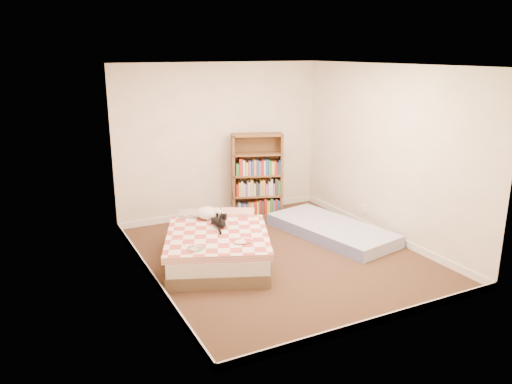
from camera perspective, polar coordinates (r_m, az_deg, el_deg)
name	(u,v)px	position (r m, az deg, el deg)	size (l,w,h in m)	color
room	(281,169)	(6.43, 2.87, 2.60)	(3.51, 4.01, 2.51)	#3F2A1B
bed	(217,245)	(6.61, -4.49, -6.00)	(1.79, 2.08, 0.47)	brown
bookshelf	(256,185)	(8.28, 0.04, 0.82)	(0.92, 0.54, 1.38)	#533C1C
floor_mattress	(331,230)	(7.56, 8.62, -4.29)	(0.89, 1.97, 0.18)	#6B76B3
black_cat	(218,222)	(6.67, -4.34, -3.39)	(0.34, 0.57, 0.13)	black
white_dog	(208,213)	(6.95, -5.49, -2.39)	(0.34, 0.35, 0.16)	white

